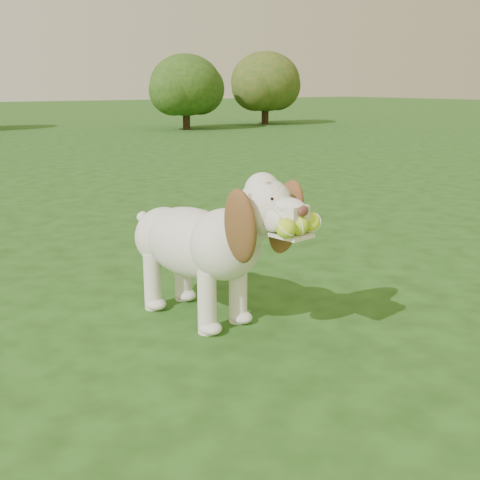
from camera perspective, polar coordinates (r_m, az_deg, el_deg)
ground at (r=3.19m, az=-14.68°, el=-6.65°), size 80.00×80.00×0.00m
dog at (r=2.87m, az=-3.27°, el=0.05°), size 0.52×1.19×0.77m
shrub_h at (r=17.79m, az=2.43°, el=14.78°), size 1.98×1.98×2.05m
shrub_f at (r=15.81m, az=-5.17°, el=14.42°), size 1.82×1.82×1.89m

